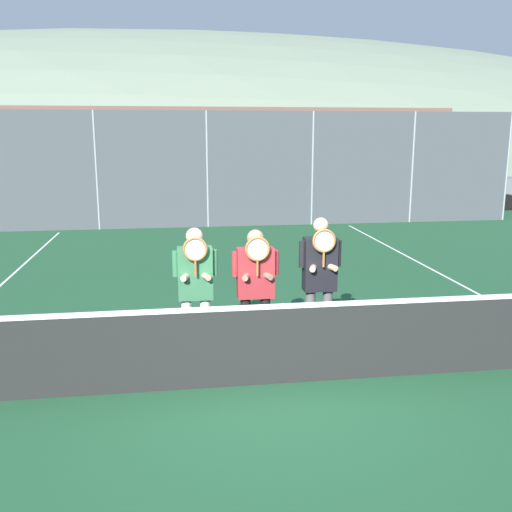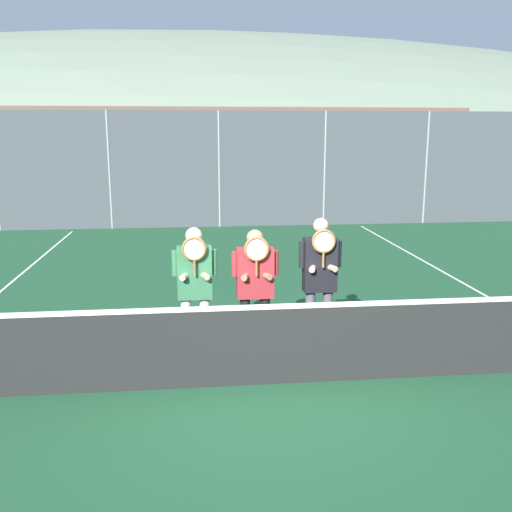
{
  "view_description": "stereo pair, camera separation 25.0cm",
  "coord_description": "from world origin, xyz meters",
  "px_view_note": "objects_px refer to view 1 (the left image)",
  "views": [
    {
      "loc": [
        -1.06,
        -6.14,
        2.91
      ],
      "look_at": [
        -0.02,
        1.0,
        1.33
      ],
      "focal_mm": 40.0,
      "sensor_mm": 36.0,
      "label": 1
    },
    {
      "loc": [
        -0.81,
        -6.18,
        2.91
      ],
      "look_at": [
        -0.02,
        1.0,
        1.33
      ],
      "focal_mm": 40.0,
      "sensor_mm": 36.0,
      "label": 2
    }
  ],
  "objects_px": {
    "player_leftmost": "(195,284)",
    "car_far_left": "(52,190)",
    "car_right_of_center": "(457,183)",
    "player_center_right": "(320,276)",
    "player_center_left": "(256,282)",
    "car_center": "(325,185)",
    "car_left_of_center": "(188,186)"
  },
  "relations": [
    {
      "from": "player_center_right",
      "to": "car_right_of_center",
      "type": "height_order",
      "value": "car_right_of_center"
    },
    {
      "from": "car_far_left",
      "to": "car_right_of_center",
      "type": "xyz_separation_m",
      "value": [
        15.15,
        -0.3,
        0.07
      ]
    },
    {
      "from": "player_leftmost",
      "to": "player_center_right",
      "type": "distance_m",
      "value": 1.61
    },
    {
      "from": "player_center_right",
      "to": "car_center",
      "type": "bearing_deg",
      "value": 74.68
    },
    {
      "from": "car_far_left",
      "to": "car_left_of_center",
      "type": "bearing_deg",
      "value": -0.01
    },
    {
      "from": "player_center_right",
      "to": "car_far_left",
      "type": "height_order",
      "value": "player_center_right"
    },
    {
      "from": "player_leftmost",
      "to": "player_center_right",
      "type": "height_order",
      "value": "player_center_right"
    },
    {
      "from": "player_leftmost",
      "to": "car_far_left",
      "type": "distance_m",
      "value": 14.81
    },
    {
      "from": "player_center_right",
      "to": "car_left_of_center",
      "type": "relative_size",
      "value": 0.41
    },
    {
      "from": "player_leftmost",
      "to": "car_center",
      "type": "xyz_separation_m",
      "value": [
        5.42,
        13.91,
        -0.08
      ]
    },
    {
      "from": "player_center_left",
      "to": "car_center",
      "type": "distance_m",
      "value": 14.64
    },
    {
      "from": "car_right_of_center",
      "to": "player_leftmost",
      "type": "bearing_deg",
      "value": -127.65
    },
    {
      "from": "car_right_of_center",
      "to": "player_center_right",
      "type": "bearing_deg",
      "value": -123.23
    },
    {
      "from": "player_center_right",
      "to": "car_left_of_center",
      "type": "distance_m",
      "value": 14.17
    },
    {
      "from": "player_center_right",
      "to": "car_far_left",
      "type": "relative_size",
      "value": 0.46
    },
    {
      "from": "car_left_of_center",
      "to": "car_right_of_center",
      "type": "height_order",
      "value": "car_left_of_center"
    },
    {
      "from": "player_center_left",
      "to": "car_far_left",
      "type": "relative_size",
      "value": 0.42
    },
    {
      "from": "car_left_of_center",
      "to": "player_center_right",
      "type": "bearing_deg",
      "value": -84.76
    },
    {
      "from": "car_far_left",
      "to": "car_left_of_center",
      "type": "distance_m",
      "value": 4.8
    },
    {
      "from": "player_center_left",
      "to": "player_center_right",
      "type": "distance_m",
      "value": 0.84
    },
    {
      "from": "car_far_left",
      "to": "car_right_of_center",
      "type": "distance_m",
      "value": 15.15
    },
    {
      "from": "player_leftmost",
      "to": "car_right_of_center",
      "type": "distance_m",
      "value": 17.45
    },
    {
      "from": "player_leftmost",
      "to": "player_center_left",
      "type": "relative_size",
      "value": 1.03
    },
    {
      "from": "player_center_left",
      "to": "car_far_left",
      "type": "bearing_deg",
      "value": 110.46
    },
    {
      "from": "car_left_of_center",
      "to": "car_center",
      "type": "relative_size",
      "value": 0.98
    },
    {
      "from": "car_center",
      "to": "car_right_of_center",
      "type": "height_order",
      "value": "car_center"
    },
    {
      "from": "car_left_of_center",
      "to": "car_right_of_center",
      "type": "distance_m",
      "value": 10.35
    },
    {
      "from": "player_leftmost",
      "to": "car_right_of_center",
      "type": "height_order",
      "value": "car_right_of_center"
    },
    {
      "from": "car_right_of_center",
      "to": "car_far_left",
      "type": "bearing_deg",
      "value": 178.85
    },
    {
      "from": "player_leftmost",
      "to": "car_far_left",
      "type": "height_order",
      "value": "player_leftmost"
    },
    {
      "from": "player_center_right",
      "to": "car_left_of_center",
      "type": "height_order",
      "value": "car_left_of_center"
    },
    {
      "from": "car_far_left",
      "to": "player_center_right",
      "type": "bearing_deg",
      "value": -66.64
    }
  ]
}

